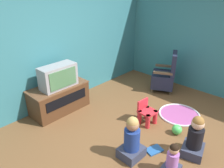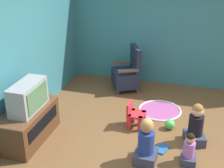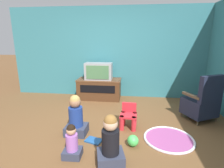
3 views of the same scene
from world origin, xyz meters
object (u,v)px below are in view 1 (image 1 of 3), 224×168
object	(u,v)px
black_armchair	(165,76)
book	(154,150)
television	(58,76)
child_watching_center	(172,161)
child_watching_right	(195,139)
child_watching_left	(132,140)
toy_ball	(177,130)
yellow_kid_chair	(147,114)
tv_cabinet	(59,98)

from	to	relation	value
black_armchair	book	world-z (taller)	black_armchair
television	black_armchair	distance (m)	2.59
television	child_watching_center	distance (m)	2.57
television	child_watching_right	size ratio (longest dim) A/B	1.04
child_watching_left	toy_ball	size ratio (longest dim) A/B	4.03
child_watching_center	child_watching_right	bearing A→B (deg)	-8.72
yellow_kid_chair	toy_ball	world-z (taller)	yellow_kid_chair
child_watching_right	book	world-z (taller)	child_watching_right
child_watching_left	child_watching_center	size ratio (longest dim) A/B	1.43
child_watching_center	book	xyz separation A→B (m)	(0.21, 0.42, -0.21)
television	child_watching_left	bearing A→B (deg)	-91.41
child_watching_left	book	distance (m)	0.50
child_watching_left	toy_ball	world-z (taller)	child_watching_left
tv_cabinet	television	bearing A→B (deg)	-90.00
toy_ball	child_watching_left	bearing A→B (deg)	165.85
tv_cabinet	yellow_kid_chair	xyz separation A→B (m)	(0.86, -1.60, -0.10)
child_watching_center	book	size ratio (longest dim) A/B	1.65
black_armchair	child_watching_center	size ratio (longest dim) A/B	1.94
tv_cabinet	black_armchair	world-z (taller)	black_armchair
television	yellow_kid_chair	bearing A→B (deg)	-60.88
black_armchair	child_watching_right	size ratio (longest dim) A/B	1.39
child_watching_right	toy_ball	bearing A→B (deg)	40.87
tv_cabinet	child_watching_left	size ratio (longest dim) A/B	1.66
yellow_kid_chair	child_watching_left	size ratio (longest dim) A/B	0.64
black_armchair	child_watching_center	world-z (taller)	black_armchair
child_watching_left	child_watching_center	world-z (taller)	child_watching_left
child_watching_center	tv_cabinet	bearing A→B (deg)	89.96
television	toy_ball	xyz separation A→B (m)	(0.95, -2.14, -0.70)
television	child_watching_left	xyz separation A→B (m)	(-0.05, -1.89, -0.48)
toy_ball	television	bearing A→B (deg)	113.87
child_watching_left	book	bearing A→B (deg)	-27.93
black_armchair	book	distance (m)	2.31
yellow_kid_chair	child_watching_left	bearing A→B (deg)	-154.56
television	black_armchair	xyz separation A→B (m)	(2.33, -1.05, -0.42)
tv_cabinet	child_watching_right	distance (m)	2.70
yellow_kid_chair	child_watching_left	xyz separation A→B (m)	(-0.90, -0.35, 0.11)
tv_cabinet	child_watching_right	bearing A→B (deg)	-76.17
child_watching_left	child_watching_center	xyz separation A→B (m)	(0.14, -0.61, -0.09)
child_watching_center	child_watching_right	distance (m)	0.57
child_watching_right	television	bearing A→B (deg)	90.03
child_watching_left	child_watching_center	bearing A→B (deg)	-75.98
tv_cabinet	child_watching_center	size ratio (longest dim) A/B	2.37
black_armchair	toy_ball	world-z (taller)	black_armchair
black_armchair	yellow_kid_chair	world-z (taller)	black_armchair
child_watching_left	child_watching_center	distance (m)	0.64
child_watching_left	book	xyz separation A→B (m)	(0.35, -0.20, -0.30)
child_watching_left	book	size ratio (longest dim) A/B	2.36
black_armchair	child_watching_center	bearing A→B (deg)	5.78
child_watching_right	toy_ball	distance (m)	0.56
tv_cabinet	child_watching_center	bearing A→B (deg)	-87.97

